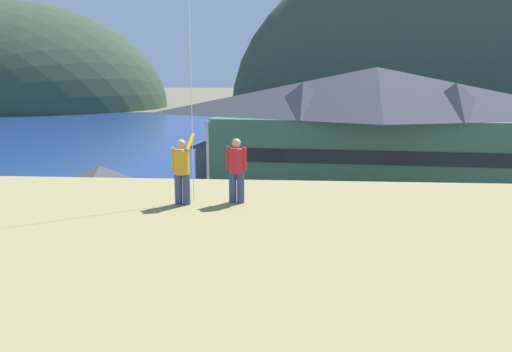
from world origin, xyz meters
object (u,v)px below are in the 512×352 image
(harbor_lodge, at_px, (374,125))
(person_companion, at_px, (237,169))
(parked_car_back_row_left, at_px, (311,266))
(person_kite_flyer, at_px, (182,169))
(parked_car_front_row_end, at_px, (226,230))
(parked_car_front_row_silver, at_px, (14,227))
(parking_light_pole, at_px, (208,164))
(moored_boat_outer_mooring, at_px, (288,152))
(storage_shed_near_lot, at_px, (102,206))
(moored_boat_wharfside, at_px, (226,154))
(parked_car_mid_row_near, at_px, (198,260))
(storage_shed_waterside, at_px, (223,159))
(moored_boat_inner_slip, at_px, (220,160))
(parked_car_corner_spot, at_px, (500,270))
(wharf_dock, at_px, (255,159))

(harbor_lodge, bearing_deg, person_companion, -105.88)
(parked_car_back_row_left, bearing_deg, person_kite_flyer, -112.46)
(parked_car_front_row_end, bearing_deg, parked_car_front_row_silver, -178.03)
(parking_light_pole, bearing_deg, moored_boat_outer_mooring, 78.76)
(storage_shed_near_lot, bearing_deg, parked_car_back_row_left, -20.61)
(moored_boat_wharfside, distance_m, person_kite_flyer, 44.51)
(parked_car_mid_row_near, relative_size, person_kite_flyer, 2.31)
(storage_shed_waterside, relative_size, person_companion, 2.73)
(moored_boat_wharfside, relative_size, parked_car_mid_row_near, 1.69)
(moored_boat_outer_mooring, distance_m, parked_car_front_row_silver, 34.86)
(harbor_lodge, distance_m, person_kite_flyer, 32.09)
(storage_shed_waterside, distance_m, moored_boat_inner_slip, 8.92)
(harbor_lodge, bearing_deg, moored_boat_outer_mooring, 116.82)
(storage_shed_near_lot, xyz_separation_m, parked_car_corner_spot, (20.28, -4.35, -1.48))
(moored_boat_outer_mooring, xyz_separation_m, parked_car_front_row_end, (-3.34, -30.61, 0.34))
(parked_car_front_row_end, bearing_deg, parked_car_mid_row_near, -98.98)
(storage_shed_waterside, height_order, parked_car_front_row_end, storage_shed_waterside)
(parked_car_back_row_left, xyz_separation_m, person_kite_flyer, (-3.91, -9.45, 6.43))
(harbor_lodge, xyz_separation_m, wharf_dock, (-11.08, 11.88, -5.17))
(person_companion, bearing_deg, moored_boat_wharfside, 97.86)
(moored_boat_inner_slip, height_order, parked_car_front_row_silver, moored_boat_inner_slip)
(storage_shed_waterside, relative_size, parking_light_pole, 0.70)
(parked_car_front_row_silver, height_order, person_companion, person_companion)
(person_kite_flyer, bearing_deg, parking_light_pole, 97.66)
(harbor_lodge, distance_m, moored_boat_outer_mooring, 17.20)
(wharf_dock, height_order, moored_boat_wharfside, moored_boat_wharfside)
(harbor_lodge, xyz_separation_m, parked_car_back_row_left, (-6.09, -20.97, -4.45))
(parked_car_back_row_left, distance_m, parking_light_pole, 12.15)
(parked_car_mid_row_near, bearing_deg, parked_car_front_row_end, 81.02)
(storage_shed_near_lot, bearing_deg, storage_shed_waterside, 75.30)
(person_companion, bearing_deg, parked_car_mid_row_near, 107.22)
(wharf_dock, relative_size, person_companion, 7.14)
(wharf_dock, distance_m, moored_boat_wharfside, 3.81)
(moored_boat_wharfside, height_order, person_kite_flyer, person_kite_flyer)
(harbor_lodge, xyz_separation_m, storage_shed_waterside, (-13.24, 0.68, -3.18))
(parked_car_mid_row_near, relative_size, parked_car_corner_spot, 1.00)
(parked_car_corner_spot, bearing_deg, moored_boat_wharfside, 116.53)
(harbor_lodge, bearing_deg, parked_car_back_row_left, -106.20)
(parked_car_back_row_left, xyz_separation_m, parked_car_front_row_end, (-4.70, 5.10, 0.00))
(parked_car_mid_row_near, bearing_deg, harbor_lodge, 60.74)
(parked_car_front_row_silver, bearing_deg, moored_boat_outer_mooring, 62.95)
(moored_boat_outer_mooring, height_order, person_companion, person_companion)
(moored_boat_wharfside, height_order, parked_car_back_row_left, moored_boat_wharfside)
(storage_shed_waterside, xyz_separation_m, parked_car_corner_spot, (15.75, -21.61, -1.27))
(wharf_dock, relative_size, parked_car_mid_row_near, 2.89)
(parked_car_back_row_left, height_order, parking_light_pole, parking_light_pole)
(storage_shed_near_lot, distance_m, parked_car_corner_spot, 20.79)
(storage_shed_near_lot, relative_size, moored_boat_wharfside, 1.00)
(moored_boat_wharfside, distance_m, parked_car_back_row_left, 35.33)
(moored_boat_outer_mooring, distance_m, person_companion, 45.42)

